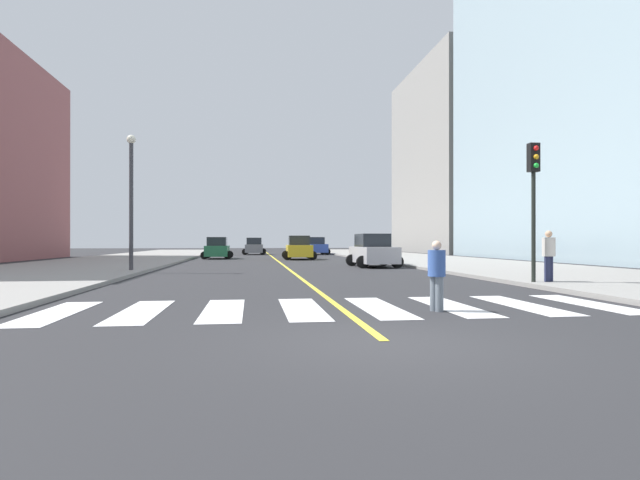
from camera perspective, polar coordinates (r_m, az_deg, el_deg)
ground_plane at (r=8.26m, az=7.17°, el=-11.09°), size 220.00×220.00×0.00m
sidewalk_kerb_east at (r=31.33m, az=19.51°, el=-2.86°), size 10.00×120.00×0.15m
sidewalk_kerb_west at (r=29.67m, az=-27.62°, el=-3.00°), size 10.00×120.00×0.15m
crosswalk_paint at (r=12.13m, az=2.30°, el=-7.55°), size 13.50×4.00×0.01m
lane_divider_paint at (r=47.92m, az=-5.15°, el=-2.00°), size 0.16×80.00×0.01m
parking_garage_concrete at (r=75.47m, az=17.12°, el=8.36°), size 18.00×24.00×25.41m
car_blue_nearest at (r=59.97m, az=-0.45°, el=-0.72°), size 2.98×4.64×2.04m
car_yellow_second at (r=44.06m, az=-2.36°, el=-0.93°), size 2.93×4.61×2.04m
car_green_third at (r=46.47m, az=-11.32°, el=-0.95°), size 2.71×4.32×1.93m
car_silver_fourth at (r=31.48m, az=5.93°, el=-1.27°), size 2.92×4.59×2.02m
car_gray_fifth at (r=60.29m, az=-7.30°, el=-0.74°), size 2.84×4.47×1.97m
traffic_light_near_corner at (r=19.48m, az=22.62°, el=5.71°), size 0.36×0.41×4.84m
pedestrian_crossing at (r=11.80m, az=12.81°, el=-3.52°), size 0.39×0.39×1.58m
pedestrian_waiting_east at (r=19.76m, az=24.03°, el=-1.37°), size 0.44×0.44×1.79m
fire_hydrant at (r=37.59m, az=7.51°, el=-1.64°), size 0.26×0.26×0.89m
street_lamp at (r=27.13m, az=-20.21°, el=5.30°), size 0.44×0.44×6.67m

